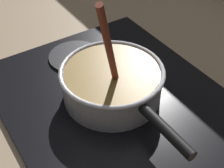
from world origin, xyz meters
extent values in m
cube|color=#9E8466|center=(0.00, 0.00, -0.02)|extent=(2.40, 1.60, 0.04)
cube|color=black|center=(0.10, 0.17, 0.01)|extent=(0.56, 0.48, 0.01)
torus|color=#592D0C|center=(0.10, 0.17, 0.02)|extent=(0.20, 0.20, 0.01)
cylinder|color=#262628|center=(-0.08, 0.17, 0.01)|extent=(0.14, 0.14, 0.01)
cylinder|color=silver|center=(0.10, 0.17, 0.05)|extent=(0.22, 0.22, 0.07)
cylinder|color=olive|center=(0.10, 0.17, 0.05)|extent=(0.21, 0.21, 0.07)
torus|color=silver|center=(0.10, 0.17, 0.09)|extent=(0.23, 0.23, 0.01)
cylinder|color=black|center=(0.28, 0.17, 0.07)|extent=(0.14, 0.02, 0.02)
cylinder|color=#E5CC7A|center=(0.10, 0.18, 0.08)|extent=(0.03, 0.03, 0.01)
cylinder|color=#EDD88C|center=(0.04, 0.15, 0.08)|extent=(0.03, 0.03, 0.01)
cylinder|color=#E5CC7A|center=(0.13, 0.21, 0.08)|extent=(0.03, 0.03, 0.01)
cylinder|color=beige|center=(0.18, 0.18, 0.08)|extent=(0.03, 0.03, 0.01)
cylinder|color=beige|center=(0.07, 0.20, 0.08)|extent=(0.04, 0.04, 0.01)
cylinder|color=#EDD88C|center=(0.09, 0.12, 0.08)|extent=(0.04, 0.04, 0.01)
cylinder|color=#EDD88C|center=(0.03, 0.18, 0.08)|extent=(0.03, 0.03, 0.01)
cylinder|color=#E5CC7A|center=(0.15, 0.16, 0.08)|extent=(0.03, 0.03, 0.01)
cylinder|color=maroon|center=(0.14, 0.14, 0.18)|extent=(0.06, 0.08, 0.23)
cube|color=brown|center=(0.12, 0.17, 0.07)|extent=(0.05, 0.05, 0.01)
camera|label=1|loc=(0.55, -0.12, 0.53)|focal=51.68mm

